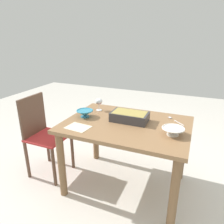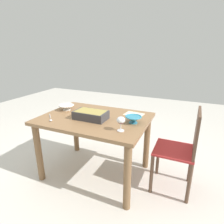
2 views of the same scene
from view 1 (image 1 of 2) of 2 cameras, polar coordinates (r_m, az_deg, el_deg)
ground_plane at (r=2.41m, az=3.52°, el=-19.25°), size 8.00×8.00×0.00m
dining_table at (r=2.08m, az=3.88°, el=-6.12°), size 1.19×0.86×0.73m
chair at (r=2.49m, az=-18.44°, el=-5.39°), size 0.40×0.39×0.92m
wine_glass at (r=2.33m, az=-3.60°, el=2.76°), size 0.08×0.08×0.14m
casserole_dish at (r=2.06m, az=4.82°, el=-1.15°), size 0.36×0.21×0.09m
mixing_bowl at (r=2.17m, az=-7.42°, el=-0.27°), size 0.17×0.17×0.08m
small_bowl at (r=1.85m, az=16.31°, el=-4.92°), size 0.19×0.19×0.07m
serving_spoon at (r=2.18m, az=16.25°, el=-1.90°), size 0.18×0.18×0.01m
napkin at (r=1.95m, az=-9.26°, el=-4.13°), size 0.23×0.19×0.00m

